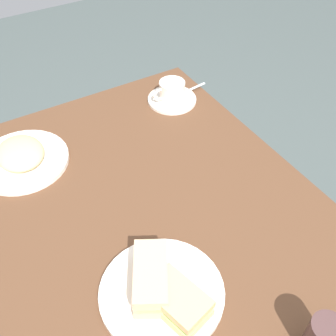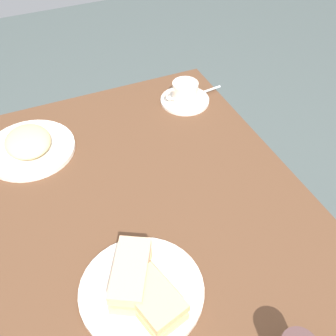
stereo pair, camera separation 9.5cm
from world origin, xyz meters
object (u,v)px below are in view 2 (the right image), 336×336
Objects in this scene: coffee_cup at (185,91)px; spoon at (204,92)px; sandwich_front at (131,275)px; side_plate at (30,149)px; dining_table at (141,238)px; sandwich_back at (154,301)px; coffee_saucer at (185,100)px; sandwich_plate at (142,291)px.

spoon is at bearing -82.94° from coffee_cup.
sandwich_front is 0.68m from coffee_cup.
sandwich_front reaches higher than side_plate.
dining_table is 8.07× the size of sandwich_back.
side_plate is (0.59, 0.14, -0.03)m from sandwich_back.
sandwich_back is at bearing 149.81° from coffee_saucer.
sandwich_front is at bearing -167.10° from side_plate.
dining_table is 7.10× the size of coffee_saucer.
spoon is (0.59, -0.45, 0.01)m from sandwich_plate.
side_plate is at bearing 13.44° from sandwich_back.
side_plate is (0.52, 0.12, -0.04)m from sandwich_front.
side_plate is (-0.04, 0.51, 0.00)m from coffee_saucer.
sandwich_front is 1.01× the size of coffee_saucer.
sandwich_front reaches higher than coffee_saucer.
coffee_cup is at bearing -85.44° from side_plate.
sandwich_back is at bearing -166.56° from side_plate.
side_plate is (-0.05, 0.59, -0.01)m from spoon.
sandwich_back is 1.42× the size of spoon.
dining_table is 10.17× the size of coffee_cup.
sandwich_front reaches higher than sandwich_back.
coffee_cup is 0.51m from side_plate.
sandwich_back is at bearing 166.56° from dining_table.
sandwich_back is 0.78m from spoon.
coffee_saucer is at bearing -38.19° from dining_table.
coffee_saucer is 0.51m from side_plate.
side_plate is at bearing 94.89° from spoon.
sandwich_back reaches higher than coffee_saucer.
spoon is (0.01, -0.08, -0.03)m from coffee_cup.
sandwich_front is at bearing 140.82° from spoon.
coffee_cup reaches higher than coffee_saucer.
side_plate is at bearing 29.10° from dining_table.
sandwich_front reaches higher than sandwich_plate.
coffee_cup reaches higher than sandwich_back.
coffee_cup is at bearing 89.46° from coffee_saucer.
coffee_cup is 1.13× the size of spoon.
sandwich_plate is 1.88× the size of sandwich_back.
spoon is at bearing -82.78° from coffee_saucer.
side_plate is at bearing 94.54° from coffee_saucer.
coffee_cup is at bearing 97.06° from spoon.
spoon is (0.64, -0.44, -0.03)m from sandwich_back.
spoon is at bearing -43.70° from dining_table.
coffee_cup reaches higher than side_plate.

